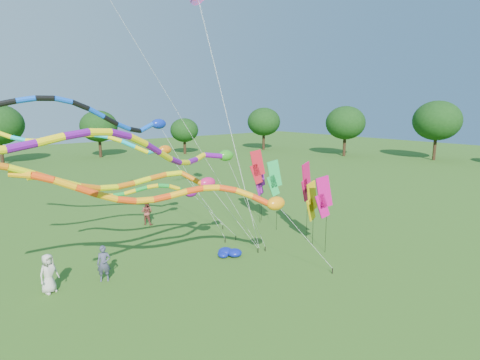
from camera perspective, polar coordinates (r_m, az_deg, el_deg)
ground at (r=19.54m, az=5.25°, el=-15.16°), size 160.00×160.00×0.00m
tree_ring at (r=16.39m, az=1.74°, el=0.22°), size 116.82×118.38×9.71m
tube_kite_red at (r=17.77m, az=-6.55°, el=-2.21°), size 13.02×4.89×6.64m
tube_kite_orange at (r=18.44m, az=-16.73°, el=0.18°), size 15.38×1.08×7.29m
tube_kite_purple at (r=16.06m, az=-10.13°, el=3.94°), size 13.95×4.19×8.35m
tube_kite_blue at (r=19.64m, az=-20.83°, el=8.53°), size 14.29×1.11×9.45m
tube_kite_cyan at (r=25.80m, az=-19.73°, el=5.12°), size 13.42×5.90×8.23m
tube_kite_green at (r=22.63m, az=-14.01°, el=-1.33°), size 11.04×2.22×5.68m
banner_pole_violet at (r=29.17m, az=2.81°, el=0.14°), size 1.16×0.24×4.42m
banner_pole_orange at (r=24.53m, az=10.16°, el=-2.99°), size 1.16×0.25×4.03m
banner_pole_magenta_a at (r=23.23m, az=11.80°, el=-2.41°), size 1.12×0.47×4.59m
banner_pole_magenta_b at (r=25.03m, az=9.39°, el=-0.28°), size 1.15×0.32×5.07m
banner_pole_red at (r=28.50m, az=2.46°, el=1.83°), size 1.09×0.54×5.39m
banner_pole_green at (r=26.99m, az=4.87°, el=0.24°), size 1.13×0.42×4.89m
blue_nylon_heap at (r=23.09m, az=-2.40°, el=-10.39°), size 1.39×1.58×0.45m
person_a at (r=20.69m, az=-25.58°, el=-11.90°), size 1.05×0.86×1.85m
person_b at (r=20.97m, az=-18.80°, el=-11.18°), size 0.77×0.68×1.79m
person_c at (r=29.53m, az=-13.11°, el=-4.51°), size 1.08×1.11×1.80m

